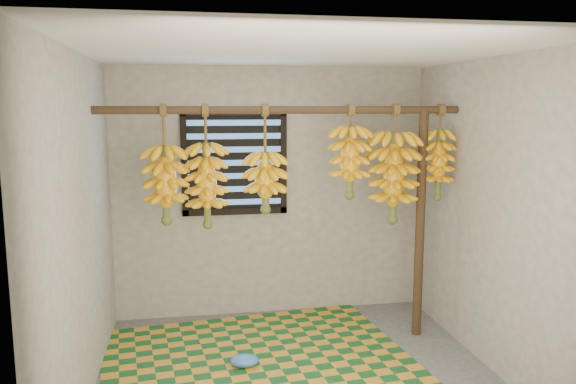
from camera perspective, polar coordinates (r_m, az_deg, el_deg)
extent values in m
cube|color=#484848|center=(4.40, 1.33, -18.84)|extent=(3.00, 3.00, 0.01)
cube|color=silver|center=(3.92, 1.45, 14.19)|extent=(3.00, 3.00, 0.01)
cube|color=slate|center=(5.45, -1.76, -0.05)|extent=(3.00, 0.01, 2.40)
cube|color=slate|center=(3.98, -20.42, -3.90)|extent=(0.01, 3.00, 2.40)
cube|color=slate|center=(4.53, 20.41, -2.41)|extent=(0.01, 3.00, 2.40)
cube|color=black|center=(5.35, -5.46, 2.98)|extent=(1.00, 0.04, 1.00)
cylinder|color=#3E2A1B|center=(4.59, -0.33, 8.33)|extent=(3.00, 0.06, 0.06)
cylinder|color=#3E2A1B|center=(5.04, 13.26, -3.31)|extent=(0.08, 0.08, 2.00)
cube|color=#164D20|center=(4.73, -3.07, -16.69)|extent=(2.63, 2.20, 0.01)
ellipsoid|color=#3671CA|center=(4.60, -4.45, -16.70)|extent=(0.24, 0.19, 0.09)
cylinder|color=brown|center=(4.53, -12.51, 6.36)|extent=(0.02, 0.02, 0.34)
cylinder|color=#4C5923|center=(4.57, -12.33, 0.98)|extent=(0.06, 0.06, 0.58)
cylinder|color=brown|center=(4.53, -8.38, 6.60)|extent=(0.02, 0.02, 0.32)
cylinder|color=#4C5923|center=(4.57, -8.25, 0.92)|extent=(0.06, 0.06, 0.64)
cylinder|color=brown|center=(4.57, -2.35, 6.18)|extent=(0.02, 0.02, 0.40)
cylinder|color=#4C5923|center=(4.60, -2.32, 1.25)|extent=(0.06, 0.06, 0.45)
cylinder|color=brown|center=(4.72, 6.37, 7.50)|extent=(0.02, 0.02, 0.19)
cylinder|color=#4C5923|center=(4.74, 6.30, 3.33)|extent=(0.06, 0.06, 0.56)
cylinder|color=brown|center=(4.84, 10.83, 7.08)|extent=(0.02, 0.02, 0.25)
cylinder|color=#4C5923|center=(4.87, 10.67, 1.69)|extent=(0.07, 0.07, 0.73)
cylinder|color=brown|center=(5.00, 15.23, 7.14)|extent=(0.02, 0.02, 0.22)
cylinder|color=#4C5923|center=(5.02, 15.06, 2.94)|extent=(0.05, 0.05, 0.57)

